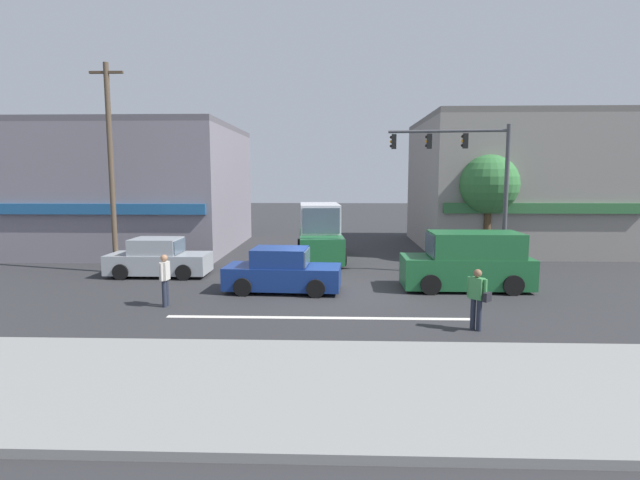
# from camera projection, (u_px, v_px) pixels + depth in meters

# --- Properties ---
(ground_plane) EXTENTS (120.00, 120.00, 0.00)m
(ground_plane) POSITION_uv_depth(u_px,v_px,m) (322.00, 291.00, 18.07)
(ground_plane) COLOR #2B2B2D
(lane_marking_stripe) EXTENTS (9.00, 0.24, 0.01)m
(lane_marking_stripe) POSITION_uv_depth(u_px,v_px,m) (319.00, 318.00, 14.59)
(lane_marking_stripe) COLOR silver
(lane_marking_stripe) RESTS_ON ground
(sidewalk_curb) EXTENTS (40.00, 5.00, 0.16)m
(sidewalk_curb) POSITION_uv_depth(u_px,v_px,m) (310.00, 387.00, 9.63)
(sidewalk_curb) COLOR gray
(sidewalk_curb) RESTS_ON ground
(building_left_block) EXTENTS (10.52, 10.87, 6.95)m
(building_left_block) POSITION_uv_depth(u_px,v_px,m) (144.00, 188.00, 28.60)
(building_left_block) COLOR slate
(building_left_block) RESTS_ON ground
(building_right_corner) EXTENTS (10.07, 10.60, 7.42)m
(building_right_corner) POSITION_uv_depth(u_px,v_px,m) (508.00, 183.00, 28.98)
(building_right_corner) COLOR gray
(building_right_corner) RESTS_ON ground
(street_tree) EXTENTS (2.83, 2.83, 5.16)m
(street_tree) POSITION_uv_depth(u_px,v_px,m) (489.00, 185.00, 23.85)
(street_tree) COLOR #4C3823
(street_tree) RESTS_ON ground
(utility_pole_near_left) EXTENTS (1.40, 0.22, 8.76)m
(utility_pole_near_left) POSITION_uv_depth(u_px,v_px,m) (111.00, 166.00, 20.95)
(utility_pole_near_left) COLOR brown
(utility_pole_near_left) RESTS_ON ground
(traffic_light_mast) EXTENTS (4.87, 0.72, 6.20)m
(traffic_light_mast) POSITION_uv_depth(u_px,v_px,m) (474.00, 172.00, 20.38)
(traffic_light_mast) COLOR #47474C
(traffic_light_mast) RESTS_ON ground
(sedan_approaching_near) EXTENTS (4.19, 2.07, 1.58)m
(sedan_approaching_near) POSITION_uv_depth(u_px,v_px,m) (282.00, 272.00, 17.88)
(sedan_approaching_near) COLOR navy
(sedan_approaching_near) RESTS_ON ground
(box_truck_crossing_center) EXTENTS (2.57, 5.74, 2.75)m
(box_truck_crossing_center) POSITION_uv_depth(u_px,v_px,m) (320.00, 234.00, 24.87)
(box_truck_crossing_center) COLOR #1E6033
(box_truck_crossing_center) RESTS_ON ground
(van_waiting_far) EXTENTS (4.60, 2.05, 2.11)m
(van_waiting_far) POSITION_uv_depth(u_px,v_px,m) (469.00, 262.00, 18.18)
(van_waiting_far) COLOR #1E6033
(van_waiting_far) RESTS_ON ground
(sedan_crossing_rightbound) EXTENTS (4.10, 1.88, 1.58)m
(sedan_crossing_rightbound) POSITION_uv_depth(u_px,v_px,m) (159.00, 259.00, 20.67)
(sedan_crossing_rightbound) COLOR #999EA3
(sedan_crossing_rightbound) RESTS_ON ground
(pedestrian_foreground_with_bag) EXTENTS (0.56, 0.61, 1.67)m
(pedestrian_foreground_with_bag) POSITION_uv_depth(u_px,v_px,m) (478.00, 296.00, 13.29)
(pedestrian_foreground_with_bag) COLOR #232838
(pedestrian_foreground_with_bag) RESTS_ON ground
(pedestrian_mid_crossing) EXTENTS (0.24, 0.57, 1.67)m
(pedestrian_mid_crossing) POSITION_uv_depth(u_px,v_px,m) (165.00, 277.00, 15.78)
(pedestrian_mid_crossing) COLOR #232838
(pedestrian_mid_crossing) RESTS_ON ground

